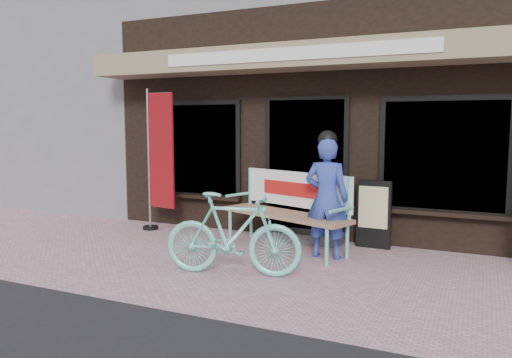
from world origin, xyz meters
The scene contains 8 objects.
ground centered at (0.00, 0.00, 0.00)m, with size 70.00×70.00×0.00m, color #C395A3.
storefront centered at (0.00, 4.96, 2.99)m, with size 7.00×6.77×6.00m.
neighbor_left_near centered at (-8.50, 5.50, 3.20)m, with size 10.00×7.00×6.40m, color slate.
bench centered at (0.02, 1.25, 0.65)m, with size 2.08×1.17×1.10m.
person centered at (0.63, 1.00, 0.84)m, with size 0.60×0.40×1.70m.
bicycle centered at (-0.15, -0.21, 0.50)m, with size 0.47×1.65×0.99m, color #70DBC4.
nobori_red centered at (-2.36, 1.45, 1.22)m, with size 0.70×0.30×2.36m.
menu_stand centered at (1.10, 1.79, 0.50)m, with size 0.49×0.13×0.98m.
Camera 1 is at (2.49, -5.35, 1.80)m, focal length 35.00 mm.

